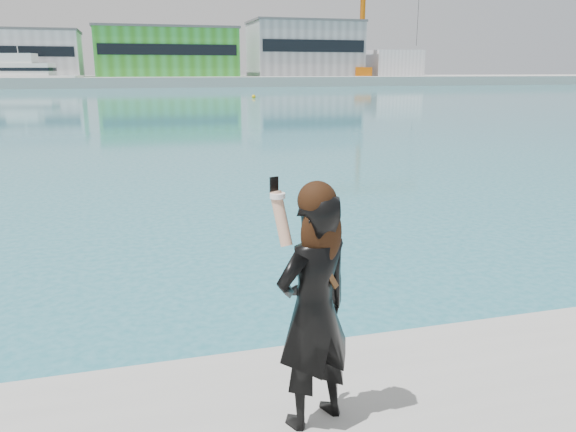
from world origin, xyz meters
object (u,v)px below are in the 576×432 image
Objects in this scene: buoy_near at (254,98)px; dock_crane at (367,17)px; motor_yacht at (29,76)px; woman at (314,304)px.

dock_crane is at bearing 55.01° from buoy_near.
motor_yacht is (-71.94, -7.27, -12.70)m from dock_crane.
dock_crane reaches higher than woman.
motor_yacht is at bearing -102.16° from woman.
dock_crane reaches higher than buoy_near.
buoy_near is 0.26× the size of woman.
motor_yacht is at bearing 124.45° from buoy_near.
buoy_near is at bearing -124.99° from dock_crane.
dock_crane reaches higher than motor_yacht.
dock_crane is 48.00× the size of buoy_near.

